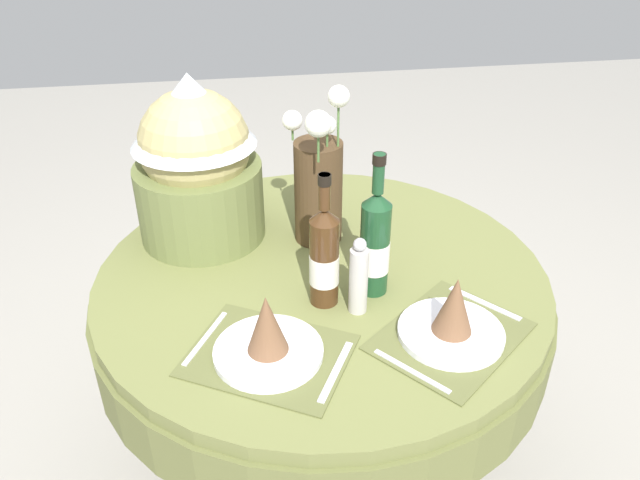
{
  "coord_description": "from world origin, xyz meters",
  "views": [
    {
      "loc": [
        -0.21,
        -1.34,
        1.69
      ],
      "look_at": [
        0.0,
        0.03,
        0.82
      ],
      "focal_mm": 35.71,
      "sensor_mm": 36.0,
      "label": 1
    }
  ],
  "objects_px": {
    "wine_bottle_left": "(324,256)",
    "gift_tub_back_left": "(196,156)",
    "place_setting_left": "(268,339)",
    "flower_vase": "(318,183)",
    "wine_bottle_centre": "(375,243)",
    "dining_table": "(322,310)",
    "pepper_mill": "(359,278)",
    "place_setting_right": "(453,320)"
  },
  "relations": [
    {
      "from": "wine_bottle_left",
      "to": "gift_tub_back_left",
      "type": "xyz_separation_m",
      "value": [
        -0.29,
        0.36,
        0.11
      ]
    },
    {
      "from": "place_setting_left",
      "to": "flower_vase",
      "type": "xyz_separation_m",
      "value": [
        0.18,
        0.46,
        0.13
      ]
    },
    {
      "from": "wine_bottle_centre",
      "to": "gift_tub_back_left",
      "type": "bearing_deg",
      "value": 141.13
    },
    {
      "from": "dining_table",
      "to": "place_setting_left",
      "type": "distance_m",
      "value": 0.38
    },
    {
      "from": "place_setting_left",
      "to": "pepper_mill",
      "type": "distance_m",
      "value": 0.26
    },
    {
      "from": "flower_vase",
      "to": "wine_bottle_left",
      "type": "xyz_separation_m",
      "value": [
        -0.03,
        -0.29,
        -0.04
      ]
    },
    {
      "from": "flower_vase",
      "to": "wine_bottle_left",
      "type": "distance_m",
      "value": 0.29
    },
    {
      "from": "gift_tub_back_left",
      "to": "flower_vase",
      "type": "bearing_deg",
      "value": -13.31
    },
    {
      "from": "place_setting_left",
      "to": "wine_bottle_left",
      "type": "relative_size",
      "value": 1.24
    },
    {
      "from": "dining_table",
      "to": "place_setting_right",
      "type": "xyz_separation_m",
      "value": [
        0.25,
        -0.3,
        0.17
      ]
    },
    {
      "from": "wine_bottle_left",
      "to": "wine_bottle_centre",
      "type": "height_order",
      "value": "wine_bottle_centre"
    },
    {
      "from": "flower_vase",
      "to": "wine_bottle_centre",
      "type": "xyz_separation_m",
      "value": [
        0.1,
        -0.26,
        -0.04
      ]
    },
    {
      "from": "place_setting_left",
      "to": "gift_tub_back_left",
      "type": "height_order",
      "value": "gift_tub_back_left"
    },
    {
      "from": "wine_bottle_left",
      "to": "wine_bottle_centre",
      "type": "distance_m",
      "value": 0.13
    },
    {
      "from": "wine_bottle_centre",
      "to": "pepper_mill",
      "type": "height_order",
      "value": "wine_bottle_centre"
    },
    {
      "from": "pepper_mill",
      "to": "gift_tub_back_left",
      "type": "distance_m",
      "value": 0.57
    },
    {
      "from": "wine_bottle_left",
      "to": "pepper_mill",
      "type": "bearing_deg",
      "value": -33.59
    },
    {
      "from": "dining_table",
      "to": "pepper_mill",
      "type": "distance_m",
      "value": 0.28
    },
    {
      "from": "place_setting_right",
      "to": "flower_vase",
      "type": "distance_m",
      "value": 0.53
    },
    {
      "from": "place_setting_right",
      "to": "pepper_mill",
      "type": "distance_m",
      "value": 0.23
    },
    {
      "from": "place_setting_right",
      "to": "gift_tub_back_left",
      "type": "bearing_deg",
      "value": 135.66
    },
    {
      "from": "flower_vase",
      "to": "gift_tub_back_left",
      "type": "xyz_separation_m",
      "value": [
        -0.32,
        0.08,
        0.07
      ]
    },
    {
      "from": "pepper_mill",
      "to": "gift_tub_back_left",
      "type": "relative_size",
      "value": 0.43
    },
    {
      "from": "place_setting_left",
      "to": "wine_bottle_centre",
      "type": "relative_size",
      "value": 1.15
    },
    {
      "from": "pepper_mill",
      "to": "gift_tub_back_left",
      "type": "bearing_deg",
      "value": 131.42
    },
    {
      "from": "place_setting_left",
      "to": "wine_bottle_centre",
      "type": "bearing_deg",
      "value": 36.26
    },
    {
      "from": "dining_table",
      "to": "place_setting_right",
      "type": "relative_size",
      "value": 2.79
    },
    {
      "from": "dining_table",
      "to": "place_setting_left",
      "type": "bearing_deg",
      "value": -118.77
    },
    {
      "from": "dining_table",
      "to": "wine_bottle_left",
      "type": "distance_m",
      "value": 0.28
    },
    {
      "from": "dining_table",
      "to": "place_setting_right",
      "type": "height_order",
      "value": "place_setting_right"
    },
    {
      "from": "place_setting_right",
      "to": "wine_bottle_centre",
      "type": "xyz_separation_m",
      "value": [
        -0.13,
        0.2,
        0.09
      ]
    },
    {
      "from": "dining_table",
      "to": "wine_bottle_left",
      "type": "xyz_separation_m",
      "value": [
        -0.01,
        -0.12,
        0.26
      ]
    },
    {
      "from": "flower_vase",
      "to": "gift_tub_back_left",
      "type": "height_order",
      "value": "gift_tub_back_left"
    },
    {
      "from": "dining_table",
      "to": "place_setting_left",
      "type": "height_order",
      "value": "place_setting_left"
    },
    {
      "from": "place_setting_left",
      "to": "pepper_mill",
      "type": "bearing_deg",
      "value": 29.94
    },
    {
      "from": "wine_bottle_left",
      "to": "wine_bottle_centre",
      "type": "bearing_deg",
      "value": 11.72
    },
    {
      "from": "place_setting_left",
      "to": "pepper_mill",
      "type": "xyz_separation_m",
      "value": [
        0.22,
        0.13,
        0.05
      ]
    },
    {
      "from": "pepper_mill",
      "to": "gift_tub_back_left",
      "type": "xyz_separation_m",
      "value": [
        -0.36,
        0.41,
        0.15
      ]
    },
    {
      "from": "dining_table",
      "to": "wine_bottle_centre",
      "type": "bearing_deg",
      "value": -39.8
    },
    {
      "from": "place_setting_right",
      "to": "gift_tub_back_left",
      "type": "distance_m",
      "value": 0.79
    },
    {
      "from": "place_setting_left",
      "to": "wine_bottle_left",
      "type": "xyz_separation_m",
      "value": [
        0.15,
        0.18,
        0.08
      ]
    },
    {
      "from": "place_setting_right",
      "to": "flower_vase",
      "type": "xyz_separation_m",
      "value": [
        -0.23,
        0.46,
        0.13
      ]
    }
  ]
}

